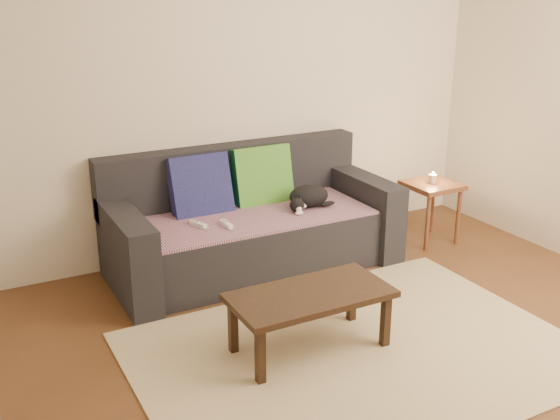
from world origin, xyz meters
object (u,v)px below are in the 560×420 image
at_px(cat, 308,197).
at_px(side_table, 432,193).
at_px(coffee_table, 310,300).
at_px(wii_remote_a, 198,224).
at_px(wii_remote_b, 226,224).
at_px(sofa, 251,227).

bearing_deg(cat, side_table, 0.34).
height_order(side_table, coffee_table, side_table).
xyz_separation_m(wii_remote_a, coffee_table, (0.24, -1.12, -0.13)).
xyz_separation_m(wii_remote_a, wii_remote_b, (0.17, -0.09, 0.00)).
relative_size(cat, coffee_table, 0.41).
bearing_deg(wii_remote_a, sofa, -95.11).
distance_m(side_table, coffee_table, 2.03).
bearing_deg(side_table, cat, 174.65).
distance_m(wii_remote_a, coffee_table, 1.15).
bearing_deg(cat, wii_remote_a, -173.93).
xyz_separation_m(sofa, wii_remote_a, (-0.46, -0.13, 0.15)).
relative_size(wii_remote_b, side_table, 0.30).
height_order(sofa, wii_remote_b, sofa).
relative_size(sofa, cat, 5.54).
bearing_deg(coffee_table, wii_remote_b, 93.82).
bearing_deg(wii_remote_b, side_table, -91.56).
distance_m(sofa, cat, 0.48).
bearing_deg(coffee_table, side_table, 30.38).
bearing_deg(cat, sofa, 169.06).
height_order(wii_remote_b, coffee_table, wii_remote_b).
bearing_deg(coffee_table, sofa, 79.96).
bearing_deg(wii_remote_a, wii_remote_b, -139.41).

